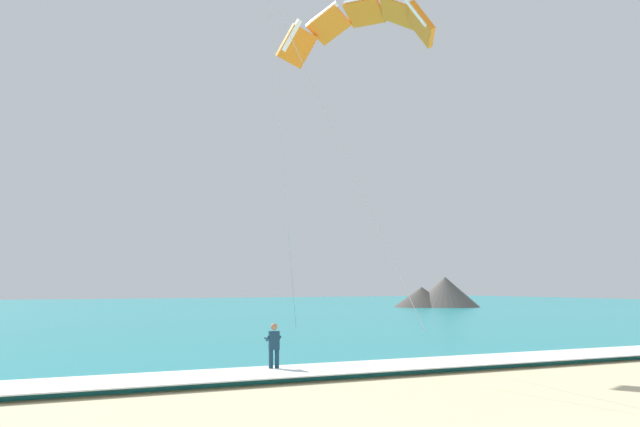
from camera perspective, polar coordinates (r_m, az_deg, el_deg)
sea at (r=82.59m, az=-18.24°, el=-6.93°), size 200.00×120.00×0.20m
surf_foam at (r=26.57m, az=4.46°, el=-11.16°), size 200.00×3.14×0.04m
surfboard at (r=25.55m, az=-3.43°, el=-11.84°), size 0.81×1.47×0.09m
kitesurfer at (r=25.48m, az=-3.43°, el=-9.79°), size 0.62×0.61×1.69m
kite_primary at (r=32.74m, az=2.96°, el=13.85°), size 7.36×6.19×13.56m
headland_right at (r=92.14m, az=8.69°, el=-5.94°), size 10.48×9.01×3.75m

